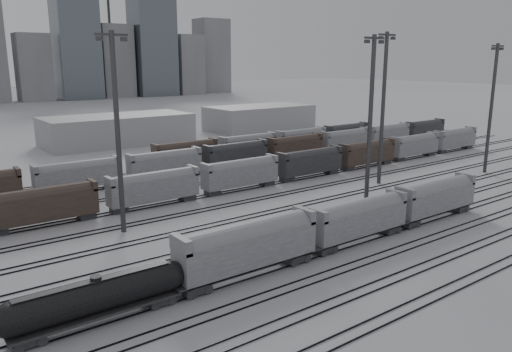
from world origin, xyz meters
TOP-DOWN VIEW (x-y plane):
  - ground at (0.00, 0.00)m, footprint 900.00×900.00m
  - tracks at (0.00, 17.50)m, footprint 220.00×71.50m
  - tank_car_b at (-29.20, 1.00)m, footprint 17.21×2.87m
  - hopper_car_a at (-12.72, 1.00)m, footprint 16.85×3.35m
  - hopper_car_b at (4.82, 1.00)m, footprint 15.41×3.06m
  - hopper_car_c at (21.49, 1.00)m, footprint 15.66×3.11m
  - light_mast_b at (-17.89, 23.02)m, footprint 4.26×0.68m
  - light_mast_c at (18.46, 11.57)m, footprint 4.28×0.69m
  - light_mast_d at (32.12, 20.30)m, footprint 4.48×0.72m
  - light_mast_e at (57.51, 13.27)m, footprint 4.20×0.67m
  - bg_string_near at (8.00, 32.00)m, footprint 151.00×3.00m
  - bg_string_mid at (18.00, 48.00)m, footprint 151.00×3.00m
  - bg_string_far at (35.50, 56.00)m, footprint 66.00×3.00m
  - warehouse_mid at (10.00, 95.00)m, footprint 40.00×18.00m
  - warehouse_right at (60.00, 95.00)m, footprint 35.00×18.00m
  - crane_right at (91.26, 305.00)m, footprint 42.00×1.80m

SIDE VIEW (x-z plane):
  - ground at x=0.00m, z-range 0.00..0.00m
  - tracks at x=0.00m, z-range 0.00..0.16m
  - tank_car_b at x=-29.20m, z-range 0.33..4.59m
  - bg_string_far at x=35.50m, z-range 0.00..5.60m
  - bg_string_near at x=8.00m, z-range 0.00..5.60m
  - bg_string_mid at x=18.00m, z-range 0.00..5.60m
  - hopper_car_b at x=4.82m, z-range 0.65..6.16m
  - hopper_car_c at x=21.49m, z-range 0.66..6.26m
  - hopper_car_a at x=-12.72m, z-range 0.71..6.74m
  - warehouse_mid at x=10.00m, z-range 0.00..8.00m
  - warehouse_right at x=60.00m, z-range 0.00..8.00m
  - light_mast_e at x=57.51m, z-range 0.80..27.07m
  - light_mast_b at x=-17.89m, z-range 0.81..27.45m
  - light_mast_c at x=18.46m, z-range 0.82..27.57m
  - light_mast_d at x=32.12m, z-range 0.85..28.84m
  - crane_right at x=91.26m, z-range 7.39..107.39m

